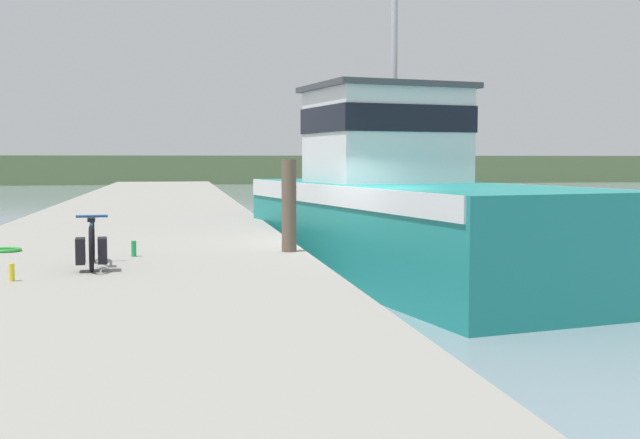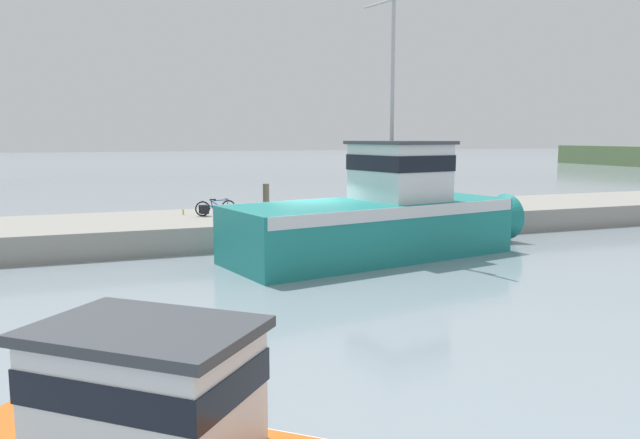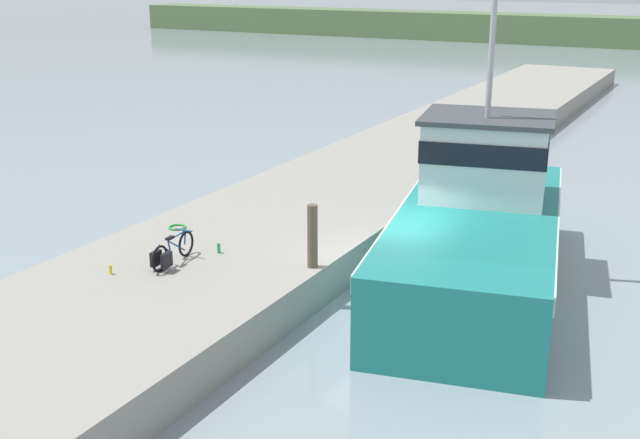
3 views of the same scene
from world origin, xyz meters
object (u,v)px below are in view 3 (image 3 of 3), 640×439
Objects in this scene: bicycle_touring at (169,253)px; mooring_post at (312,236)px; fishing_boat_main at (479,224)px; water_bottle_by_bike at (111,270)px; water_bottle_on_curb at (219,248)px.

mooring_post is (2.90, 1.49, 0.42)m from bicycle_touring.
water_bottle_by_bike is (-6.55, -5.94, -0.37)m from fishing_boat_main.
water_bottle_on_curb reaches higher than water_bottle_by_bike.
water_bottle_on_curb is (0.49, 1.25, -0.19)m from bicycle_touring.
mooring_post is 6.81× the size of water_bottle_by_bike.
bicycle_touring is at bearing -111.32° from water_bottle_on_curb.
water_bottle_on_curb is (-2.41, -0.24, -0.62)m from mooring_post.
water_bottle_on_curb is at bearing 59.75° from water_bottle_by_bike.
water_bottle_by_bike is at bearing -120.25° from water_bottle_on_curb.
water_bottle_on_curb is at bearing -174.21° from mooring_post.
fishing_boat_main reaches higher than bicycle_touring.
fishing_boat_main reaches higher than water_bottle_on_curb.
fishing_boat_main is at bearing 50.62° from mooring_post.
mooring_post is 2.50m from water_bottle_on_curb.
mooring_post is at bearing 33.93° from water_bottle_by_bike.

